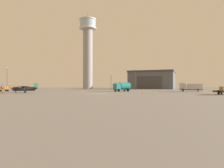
% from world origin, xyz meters
% --- Properties ---
extents(ground_plane, '(400.00, 400.00, 0.00)m').
position_xyz_m(ground_plane, '(0.00, 0.00, 0.00)').
color(ground_plane, gray).
extents(control_tower, '(9.36, 9.36, 42.49)m').
position_xyz_m(control_tower, '(-7.86, 61.39, 22.63)').
color(control_tower, gray).
rests_on(control_tower, ground_plane).
extents(hangar, '(31.75, 28.92, 10.60)m').
position_xyz_m(hangar, '(30.00, 69.92, 5.32)').
color(hangar, '#4C5159').
rests_on(hangar, ground_plane).
extents(airplane_orange, '(9.91, 7.75, 2.93)m').
position_xyz_m(airplane_orange, '(-32.53, 19.01, 1.37)').
color(airplane_orange, orange).
rests_on(airplane_orange, ground_plane).
extents(airplane_black, '(6.93, 8.62, 2.72)m').
position_xyz_m(airplane_black, '(-21.06, 6.42, 1.27)').
color(airplane_black, black).
rests_on(airplane_black, ground_plane).
extents(truck_box_silver, '(7.42, 5.04, 2.83)m').
position_xyz_m(truck_box_silver, '(29.73, 15.44, 1.57)').
color(truck_box_silver, '#38383D').
rests_on(truck_box_silver, ground_plane).
extents(truck_fuel_tanker_teal, '(6.18, 4.79, 3.04)m').
position_xyz_m(truck_fuel_tanker_teal, '(7.13, 17.74, 1.70)').
color(truck_fuel_tanker_teal, '#38383D').
rests_on(truck_fuel_tanker_teal, ground_plane).
extents(light_post_west, '(0.44, 0.44, 10.22)m').
position_xyz_m(light_post_west, '(-41.84, 41.10, 5.97)').
color(light_post_west, '#38383D').
rests_on(light_post_west, ground_plane).
extents(light_post_east, '(0.44, 0.44, 7.90)m').
position_xyz_m(light_post_east, '(4.39, 45.29, 4.76)').
color(light_post_east, '#38383D').
rests_on(light_post_east, ground_plane).
extents(light_post_north, '(0.44, 0.44, 9.85)m').
position_xyz_m(light_post_north, '(15.35, 41.30, 5.78)').
color(light_post_north, '#38383D').
rests_on(light_post_north, ground_plane).
extents(traffic_cone_near_left, '(0.36, 0.36, 0.69)m').
position_xyz_m(traffic_cone_near_left, '(12.78, -3.10, 0.34)').
color(traffic_cone_near_left, black).
rests_on(traffic_cone_near_left, ground_plane).
extents(traffic_cone_near_right, '(0.36, 0.36, 0.66)m').
position_xyz_m(traffic_cone_near_right, '(10.88, 1.16, 0.33)').
color(traffic_cone_near_right, black).
rests_on(traffic_cone_near_right, ground_plane).
extents(traffic_cone_mid_apron, '(0.36, 0.36, 0.57)m').
position_xyz_m(traffic_cone_mid_apron, '(-5.91, 13.62, 0.28)').
color(traffic_cone_mid_apron, black).
rests_on(traffic_cone_mid_apron, ground_plane).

